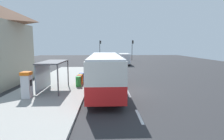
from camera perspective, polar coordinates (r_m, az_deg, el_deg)
ground_plane at (r=30.37m, az=1.16°, el=-0.04°), size 56.00×92.00×0.04m
sidewalk_platform at (r=19.08m, az=-16.40°, el=-4.61°), size 6.20×30.00×0.18m
lane_stripe_seg_0 at (r=10.99m, az=8.39°, el=-13.95°), size 0.16×2.20×0.01m
lane_stripe_seg_1 at (r=15.70m, az=5.09°, el=-7.27°), size 0.16×2.20×0.01m
lane_stripe_seg_2 at (r=20.54m, az=3.38°, el=-3.69°), size 0.16×2.20×0.01m
lane_stripe_seg_3 at (r=25.44m, az=2.33°, el=-1.48°), size 0.16×2.20×0.01m
lane_stripe_seg_4 at (r=30.38m, az=1.63°, el=0.01°), size 0.16×2.20×0.01m
lane_stripe_seg_5 at (r=35.33m, az=1.12°, el=1.09°), size 0.16×2.20×0.01m
lane_stripe_seg_6 at (r=40.30m, az=0.73°, el=1.90°), size 0.16×2.20×0.01m
lane_stripe_seg_7 at (r=45.27m, az=0.43°, el=2.53°), size 0.16×2.20×0.01m
bus at (r=16.07m, az=-2.17°, el=-0.21°), size 2.62×11.03×3.21m
white_van at (r=38.72m, az=3.74°, el=3.63°), size 2.05×5.20×2.30m
sedan_near at (r=51.50m, az=2.42°, el=4.02°), size 1.98×4.47×1.52m
sedan_far at (r=44.61m, az=3.11°, el=3.46°), size 1.85×4.40×1.52m
ticket_machine at (r=14.99m, az=-24.69°, el=-4.09°), size 0.66×0.76×1.94m
recycling_bin_green at (r=17.70m, az=-10.23°, el=-3.49°), size 0.52×0.52×0.95m
recycling_bin_red at (r=18.38m, az=-9.92°, el=-3.07°), size 0.52×0.52×0.95m
recycling_bin_yellow at (r=19.07m, az=-9.63°, el=-2.68°), size 0.52×0.52×0.95m
recycling_bin_blue at (r=19.75m, az=-9.37°, el=-2.32°), size 0.52×0.52×0.95m
traffic_light_near_side at (r=49.92m, az=6.30°, el=7.03°), size 0.49×0.28×5.36m
traffic_light_far_side at (r=50.23m, az=-3.67°, el=7.03°), size 0.49×0.28×5.31m
bus_shelter at (r=16.58m, az=-18.65°, el=0.52°), size 1.80×4.00×2.50m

